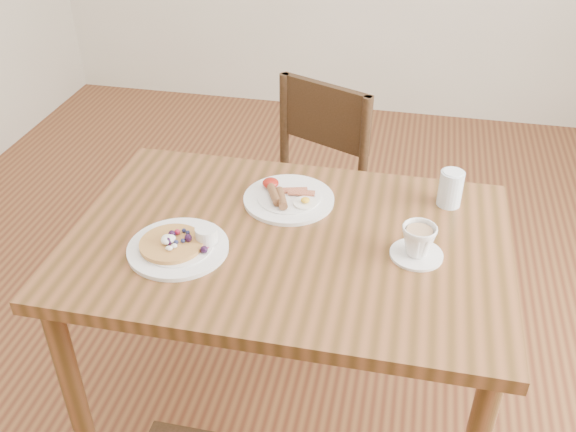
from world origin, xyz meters
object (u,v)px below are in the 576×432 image
object	(u,v)px
breakfast_plate	(287,198)
teacup_saucer	(418,243)
chair_far	(303,191)
dining_table	(288,265)
water_glass	(451,188)
pancake_plate	(179,245)

from	to	relation	value
breakfast_plate	teacup_saucer	size ratio (longest dim) A/B	1.93
chair_far	teacup_saucer	bearing A→B (deg)	146.85
dining_table	chair_far	size ratio (longest dim) A/B	1.36
dining_table	teacup_saucer	size ratio (longest dim) A/B	8.57
chair_far	water_glass	distance (m)	0.71
pancake_plate	chair_far	bearing A→B (deg)	75.67
chair_far	dining_table	bearing A→B (deg)	120.65
chair_far	teacup_saucer	size ratio (longest dim) A/B	6.29
chair_far	breakfast_plate	bearing A→B (deg)	118.40
dining_table	water_glass	distance (m)	0.52
dining_table	water_glass	world-z (taller)	water_glass
chair_far	water_glass	size ratio (longest dim) A/B	8.11
dining_table	chair_far	bearing A→B (deg)	96.86
teacup_saucer	water_glass	xyz separation A→B (m)	(0.08, 0.27, 0.01)
pancake_plate	teacup_saucer	xyz separation A→B (m)	(0.62, 0.10, 0.03)
chair_far	pancake_plate	bearing A→B (deg)	99.46
water_glass	teacup_saucer	bearing A→B (deg)	-106.58
pancake_plate	teacup_saucer	bearing A→B (deg)	9.58
chair_far	breakfast_plate	world-z (taller)	chair_far
dining_table	teacup_saucer	xyz separation A→B (m)	(0.35, -0.01, 0.14)
pancake_plate	breakfast_plate	world-z (taller)	pancake_plate
dining_table	breakfast_plate	distance (m)	0.21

